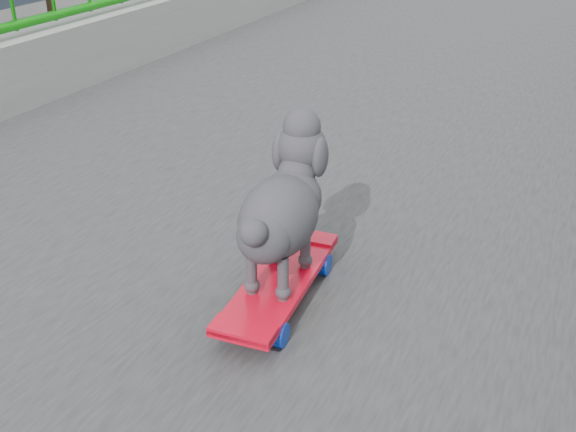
# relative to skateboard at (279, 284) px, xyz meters

# --- Properties ---
(skateboard) EXTENTS (0.19, 0.52, 0.07)m
(skateboard) POSITION_rel_skateboard_xyz_m (0.00, 0.00, 0.00)
(skateboard) COLOR red
(skateboard) RESTS_ON footbridge
(poodle) EXTENTS (0.20, 0.43, 0.36)m
(poodle) POSITION_rel_skateboard_xyz_m (-0.00, 0.02, 0.21)
(poodle) COLOR #2A272B
(poodle) RESTS_ON skateboard
(car_0) EXTENTS (1.59, 3.95, 1.35)m
(car_0) POSITION_rel_skateboard_xyz_m (-6.37, 11.47, -6.38)
(car_0) COLOR black
(car_0) RESTS_ON ground
(car_1) EXTENTS (1.37, 3.94, 1.30)m
(car_1) POSITION_rel_skateboard_xyz_m (-9.57, 15.29, -6.40)
(car_1) COLOR red
(car_1) RESTS_ON ground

